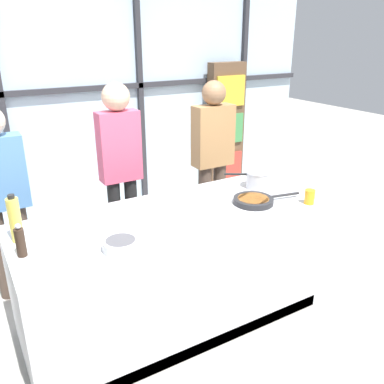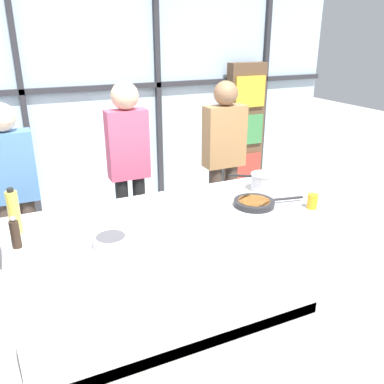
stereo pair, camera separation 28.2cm
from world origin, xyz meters
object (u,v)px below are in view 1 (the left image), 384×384
at_px(saucepan, 258,179).
at_px(spectator_center_right, 213,153).
at_px(white_plate, 82,214).
at_px(juice_glass_near, 310,197).
at_px(frying_pan, 254,200).
at_px(pepper_grinder, 20,242).
at_px(oil_bottle, 15,219).
at_px(mixing_bowl, 121,245).
at_px(spectator_far_left, 2,193).
at_px(spectator_center_left, 120,163).

bearing_deg(saucepan, spectator_center_right, 82.97).
bearing_deg(white_plate, juice_glass_near, -23.37).
height_order(frying_pan, pepper_grinder, pepper_grinder).
bearing_deg(saucepan, oil_bottle, 179.13).
height_order(mixing_bowl, oil_bottle, oil_bottle).
distance_m(spectator_far_left, mixing_bowl, 1.37).
relative_size(spectator_far_left, pepper_grinder, 7.77).
bearing_deg(frying_pan, spectator_center_left, 120.38).
distance_m(saucepan, pepper_grinder, 1.92).
relative_size(spectator_center_left, spectator_center_right, 1.02).
relative_size(oil_bottle, pepper_grinder, 1.49).
xyz_separation_m(spectator_far_left, juice_glass_near, (2.01, -1.33, 0.02)).
relative_size(frying_pan, mixing_bowl, 2.50).
bearing_deg(white_plate, spectator_center_right, 22.92).
distance_m(spectator_far_left, pepper_grinder, 1.05).
relative_size(spectator_center_right, frying_pan, 3.09).
relative_size(spectator_center_right, saucepan, 4.78).
bearing_deg(oil_bottle, spectator_center_left, 39.46).
relative_size(white_plate, oil_bottle, 0.87).
relative_size(white_plate, mixing_bowl, 1.24).
height_order(frying_pan, white_plate, frying_pan).
bearing_deg(frying_pan, white_plate, 159.33).
height_order(spectator_center_left, juice_glass_near, spectator_center_left).
bearing_deg(frying_pan, mixing_bowl, -171.86).
relative_size(frying_pan, oil_bottle, 1.76).
height_order(spectator_center_left, white_plate, spectator_center_left).
xyz_separation_m(spectator_far_left, spectator_center_right, (2.00, 0.00, 0.04)).
distance_m(spectator_center_right, oil_bottle, 2.18).
height_order(spectator_far_left, pepper_grinder, spectator_far_left).
height_order(mixing_bowl, juice_glass_near, juice_glass_near).
xyz_separation_m(spectator_center_right, mixing_bowl, (-1.50, -1.28, -0.04)).
relative_size(mixing_bowl, juice_glass_near, 1.95).
distance_m(spectator_far_left, spectator_center_left, 1.00).
xyz_separation_m(spectator_center_right, oil_bottle, (-2.01, -0.83, 0.07)).
distance_m(frying_pan, oil_bottle, 1.69).
xyz_separation_m(spectator_center_left, oil_bottle, (-1.01, -0.83, 0.02)).
relative_size(spectator_center_left, mixing_bowl, 7.93).
height_order(frying_pan, mixing_bowl, mixing_bowl).
height_order(oil_bottle, juice_glass_near, oil_bottle).
bearing_deg(oil_bottle, white_plate, 20.95).
xyz_separation_m(spectator_center_left, frying_pan, (0.65, -1.11, -0.10)).
distance_m(frying_pan, white_plate, 1.29).
relative_size(frying_pan, pepper_grinder, 2.62).
xyz_separation_m(spectator_center_left, juice_glass_near, (1.01, -1.33, -0.07)).
bearing_deg(oil_bottle, saucepan, -0.87).
height_order(frying_pan, juice_glass_near, juice_glass_near).
bearing_deg(spectator_center_left, oil_bottle, 39.46).
height_order(spectator_center_left, saucepan, spectator_center_left).
distance_m(pepper_grinder, juice_glass_near, 2.05).
bearing_deg(spectator_center_right, juice_glass_near, 90.47).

